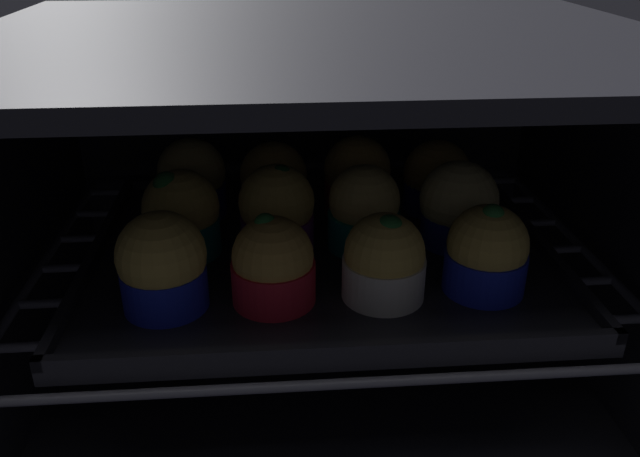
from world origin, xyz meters
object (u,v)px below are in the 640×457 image
(muffin_row2_col2, at_px, (357,178))
(muffin_row1_col0, at_px, (181,215))
(muffin_row2_col0, at_px, (192,180))
(muffin_row0_col1, at_px, (273,265))
(muffin_row0_col0, at_px, (162,265))
(muffin_row2_col1, at_px, (274,182))
(baking_tray, at_px, (320,253))
(muffin_row1_col3, at_px, (458,207))
(muffin_row1_col1, at_px, (277,211))
(muffin_row0_col2, at_px, (384,261))
(muffin_row1_col2, at_px, (364,210))
(muffin_row2_col3, at_px, (436,179))
(muffin_row0_col3, at_px, (486,253))

(muffin_row2_col2, bearing_deg, muffin_row1_col0, -154.98)
(muffin_row2_col0, bearing_deg, muffin_row0_col1, -65.26)
(muffin_row0_col0, distance_m, muffin_row2_col1, 0.20)
(baking_tray, distance_m, muffin_row1_col3, 0.14)
(muffin_row1_col1, bearing_deg, muffin_row0_col2, -46.62)
(muffin_row0_col1, distance_m, muffin_row2_col0, 0.20)
(muffin_row0_col1, bearing_deg, muffin_row2_col2, 62.20)
(muffin_row0_col0, relative_size, muffin_row1_col3, 1.00)
(muffin_row1_col0, relative_size, muffin_row2_col2, 1.01)
(muffin_row1_col1, relative_size, muffin_row1_col3, 1.04)
(muffin_row0_col1, bearing_deg, muffin_row1_col1, 86.84)
(baking_tray, xyz_separation_m, muffin_row1_col3, (0.13, 0.00, 0.04))
(muffin_row1_col2, distance_m, muffin_row2_col1, 0.12)
(muffin_row1_col0, height_order, muffin_row1_col2, muffin_row1_col0)
(muffin_row2_col1, bearing_deg, muffin_row2_col3, -1.55)
(muffin_row0_col1, xyz_separation_m, muffin_row0_col2, (0.09, -0.00, 0.00))
(muffin_row0_col0, relative_size, muffin_row0_col1, 1.06)
(muffin_row1_col2, bearing_deg, muffin_row2_col1, 134.28)
(muffin_row1_col3, distance_m, muffin_row2_col2, 0.12)
(muffin_row0_col3, relative_size, muffin_row1_col2, 0.98)
(muffin_row0_col3, bearing_deg, muffin_row1_col1, 153.30)
(baking_tray, distance_m, muffin_row2_col0, 0.16)
(muffin_row2_col2, height_order, muffin_row2_col3, muffin_row2_col2)
(muffin_row1_col2, bearing_deg, muffin_row0_col3, -43.99)
(muffin_row2_col2, bearing_deg, muffin_row0_col3, -62.93)
(muffin_row0_col0, xyz_separation_m, muffin_row1_col1, (0.09, 0.09, 0.00))
(baking_tray, xyz_separation_m, muffin_row0_col2, (0.05, -0.09, 0.04))
(muffin_row1_col0, relative_size, muffin_row2_col3, 1.09)
(muffin_row0_col2, relative_size, muffin_row1_col2, 0.93)
(muffin_row2_col3, bearing_deg, muffin_row0_col0, -146.62)
(muffin_row1_col1, relative_size, muffin_row2_col0, 1.03)
(muffin_row1_col0, xyz_separation_m, muffin_row2_col1, (0.09, 0.09, -0.00))
(baking_tray, bearing_deg, muffin_row1_col1, 177.70)
(muffin_row2_col1, bearing_deg, baking_tray, -64.51)
(muffin_row0_col1, height_order, muffin_row2_col1, same)
(muffin_row0_col0, distance_m, muffin_row0_col3, 0.27)
(muffin_row2_col3, bearing_deg, muffin_row0_col2, -116.41)
(muffin_row1_col0, bearing_deg, muffin_row2_col3, 17.29)
(muffin_row1_col3, relative_size, muffin_row2_col0, 0.99)
(muffin_row2_col0, relative_size, muffin_row2_col1, 1.08)
(muffin_row2_col1, height_order, muffin_row2_col2, muffin_row2_col2)
(muffin_row2_col3, bearing_deg, muffin_row2_col1, 178.45)
(muffin_row0_col2, xyz_separation_m, muffin_row1_col2, (-0.00, 0.09, 0.00))
(muffin_row2_col1, relative_size, muffin_row2_col3, 1.01)
(muffin_row0_col2, xyz_separation_m, muffin_row2_col3, (0.09, 0.17, 0.00))
(muffin_row1_col1, bearing_deg, muffin_row0_col3, -26.70)
(muffin_row1_col1, height_order, muffin_row1_col3, muffin_row1_col1)
(muffin_row1_col1, bearing_deg, muffin_row2_col2, 43.76)
(muffin_row2_col0, bearing_deg, muffin_row0_col2, -45.94)
(baking_tray, xyz_separation_m, muffin_row2_col3, (0.13, 0.08, 0.04))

